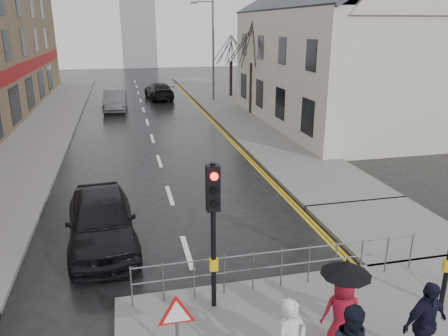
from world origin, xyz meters
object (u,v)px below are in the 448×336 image
pedestrian_with_umbrella (343,300)px  pedestrian_d (425,324)px  car_mid (115,100)px  car_parked (101,220)px

pedestrian_with_umbrella → pedestrian_d: pedestrian_with_umbrella is taller
car_mid → car_parked: bearing=-87.7°
pedestrian_with_umbrella → pedestrian_d: (1.27, -0.73, -0.22)m
pedestrian_d → car_parked: 8.75m
car_parked → car_mid: (0.31, 21.79, -0.05)m
pedestrian_with_umbrella → car_parked: bearing=129.5°
pedestrian_with_umbrella → pedestrian_d: bearing=-29.7°
pedestrian_d → car_mid: pedestrian_d is taller
pedestrian_with_umbrella → car_mid: size_ratio=0.42×
pedestrian_d → car_parked: size_ratio=0.37×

